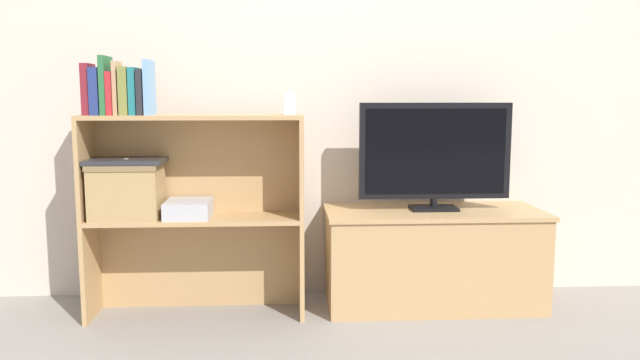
{
  "coord_description": "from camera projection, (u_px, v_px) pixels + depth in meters",
  "views": [
    {
      "loc": [
        -0.16,
        -2.68,
        1.01
      ],
      "look_at": [
        0.0,
        0.14,
        0.63
      ],
      "focal_mm": 35.0,
      "sensor_mm": 36.0,
      "label": 1
    }
  ],
  "objects": [
    {
      "name": "tv_stand",
      "position": [
        432.0,
        257.0,
        3.02
      ],
      "size": [
        1.03,
        0.46,
        0.47
      ],
      "color": "tan",
      "rests_on": "ground_plane"
    },
    {
      "name": "book_forest",
      "position": [
        106.0,
        86.0,
        2.71
      ],
      "size": [
        0.02,
        0.15,
        0.25
      ],
      "color": "#286638",
      "rests_on": "bookshelf_upper_tier"
    },
    {
      "name": "book_tan",
      "position": [
        118.0,
        88.0,
        2.72
      ],
      "size": [
        0.02,
        0.12,
        0.23
      ],
      "color": "tan",
      "rests_on": "bookshelf_upper_tier"
    },
    {
      "name": "bookshelf_lower_tier",
      "position": [
        199.0,
        250.0,
        2.92
      ],
      "size": [
        0.98,
        0.27,
        0.46
      ],
      "color": "tan",
      "rests_on": "ground_plane"
    },
    {
      "name": "ground_plane",
      "position": [
        322.0,
        322.0,
        2.8
      ],
      "size": [
        16.0,
        16.0,
        0.0
      ],
      "primitive_type": "plane",
      "color": "gray"
    },
    {
      "name": "book_olive",
      "position": [
        126.0,
        91.0,
        2.72
      ],
      "size": [
        0.04,
        0.14,
        0.21
      ],
      "color": "olive",
      "rests_on": "bookshelf_upper_tier"
    },
    {
      "name": "laptop",
      "position": [
        126.0,
        161.0,
        2.78
      ],
      "size": [
        0.34,
        0.22,
        0.02
      ],
      "color": "#2D2D33",
      "rests_on": "storage_basket_left"
    },
    {
      "name": "book_crimson",
      "position": [
        113.0,
        94.0,
        2.72
      ],
      "size": [
        0.02,
        0.15,
        0.19
      ],
      "color": "#B22328",
      "rests_on": "bookshelf_upper_tier"
    },
    {
      "name": "book_skyblue",
      "position": [
        149.0,
        88.0,
        2.72
      ],
      "size": [
        0.02,
        0.16,
        0.24
      ],
      "color": "#709ECC",
      "rests_on": "bookshelf_upper_tier"
    },
    {
      "name": "magazine_stack",
      "position": [
        189.0,
        209.0,
        2.83
      ],
      "size": [
        0.2,
        0.23,
        0.08
      ],
      "color": "#B2B2B7",
      "rests_on": "bookshelf_lower_tier"
    },
    {
      "name": "tv",
      "position": [
        435.0,
        153.0,
        2.95
      ],
      "size": [
        0.72,
        0.14,
        0.51
      ],
      "color": "black",
      "rests_on": "tv_stand"
    },
    {
      "name": "book_charcoal",
      "position": [
        143.0,
        92.0,
        2.72
      ],
      "size": [
        0.03,
        0.16,
        0.2
      ],
      "color": "#232328",
      "rests_on": "bookshelf_upper_tier"
    },
    {
      "name": "bookshelf_upper_tier",
      "position": [
        196.0,
        152.0,
        2.86
      ],
      "size": [
        0.98,
        0.27,
        0.46
      ],
      "color": "tan",
      "rests_on": "bookshelf_lower_tier"
    },
    {
      "name": "wall_back",
      "position": [
        316.0,
        58.0,
        3.11
      ],
      "size": [
        10.0,
        0.05,
        2.4
      ],
      "color": "beige",
      "rests_on": "ground_plane"
    },
    {
      "name": "storage_basket_left",
      "position": [
        127.0,
        188.0,
        2.79
      ],
      "size": [
        0.31,
        0.24,
        0.25
      ],
      "color": "tan",
      "rests_on": "bookshelf_lower_tier"
    },
    {
      "name": "book_navy",
      "position": [
        98.0,
        92.0,
        2.71
      ],
      "size": [
        0.04,
        0.14,
        0.2
      ],
      "color": "navy",
      "rests_on": "bookshelf_upper_tier"
    },
    {
      "name": "baby_monitor",
      "position": [
        290.0,
        103.0,
        2.8
      ],
      "size": [
        0.05,
        0.04,
        0.13
      ],
      "color": "white",
      "rests_on": "bookshelf_upper_tier"
    },
    {
      "name": "book_maroon",
      "position": [
        88.0,
        89.0,
        2.71
      ],
      "size": [
        0.03,
        0.12,
        0.22
      ],
      "color": "maroon",
      "rests_on": "bookshelf_upper_tier"
    },
    {
      "name": "book_teal",
      "position": [
        135.0,
        92.0,
        2.72
      ],
      "size": [
        0.03,
        0.14,
        0.2
      ],
      "color": "#1E7075",
      "rests_on": "bookshelf_upper_tier"
    }
  ]
}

